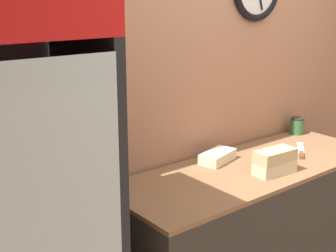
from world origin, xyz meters
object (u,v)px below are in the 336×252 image
object	(u,v)px
sandwich_stack_middle	(275,156)
condiment_jar	(297,126)
sandwich_stack_bottom	(274,168)
beverage_cooler	(13,206)
sandwich_flat_left	(218,157)
chefs_knife	(301,152)

from	to	relation	value
sandwich_stack_middle	condiment_jar	distance (m)	0.88
sandwich_stack_bottom	beverage_cooler	bearing A→B (deg)	171.36
sandwich_stack_bottom	sandwich_flat_left	distance (m)	0.37
condiment_jar	sandwich_stack_middle	bearing A→B (deg)	-151.76
condiment_jar	beverage_cooler	bearing A→B (deg)	-175.00
sandwich_flat_left	sandwich_stack_bottom	bearing A→B (deg)	-71.45
sandwich_stack_middle	sandwich_flat_left	size ratio (longest dim) A/B	0.94
sandwich_stack_bottom	condiment_jar	bearing A→B (deg)	28.24
sandwich_stack_middle	chefs_knife	world-z (taller)	sandwich_stack_middle
sandwich_stack_bottom	chefs_knife	world-z (taller)	sandwich_stack_bottom
beverage_cooler	condiment_jar	size ratio (longest dim) A/B	16.03
sandwich_flat_left	beverage_cooler	bearing A→B (deg)	-174.51
beverage_cooler	condiment_jar	world-z (taller)	beverage_cooler
beverage_cooler	sandwich_stack_middle	distance (m)	1.48
beverage_cooler	chefs_knife	xyz separation A→B (m)	(1.89, -0.10, -0.14)
sandwich_stack_bottom	sandwich_stack_middle	world-z (taller)	sandwich_stack_middle
condiment_jar	sandwich_stack_bottom	bearing A→B (deg)	-151.76
condiment_jar	chefs_knife	bearing A→B (deg)	-139.79
beverage_cooler	condiment_jar	distance (m)	2.25
chefs_knife	condiment_jar	distance (m)	0.46
beverage_cooler	sandwich_flat_left	world-z (taller)	beverage_cooler
chefs_knife	beverage_cooler	bearing A→B (deg)	176.98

